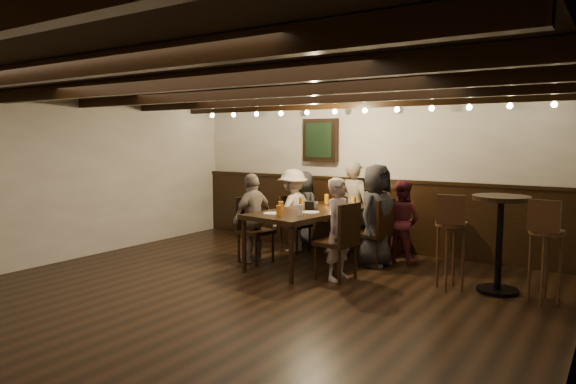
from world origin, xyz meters
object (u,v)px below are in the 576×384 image
Objects in this scene: chair_left_near at (294,235)px; chair_left_far at (255,242)px; chair_right_far at (337,256)px; person_left_near at (293,210)px; person_right_near at (376,216)px; person_bench_centre at (354,207)px; bar_stool_left at (450,254)px; person_bench_right at (401,221)px; person_bench_left at (303,209)px; dining_table at (313,214)px; person_left_far at (253,218)px; bar_stool_right at (545,265)px; chair_right_near at (374,245)px; person_right_far at (339,229)px; high_top_table at (500,229)px.

chair_left_near is 0.90m from chair_left_far.
person_left_near reaches higher than chair_right_far.
chair_left_near is at bearing 90.00° from person_right_near.
bar_stool_left is at bearing 153.20° from person_bench_centre.
person_right_near is (-0.20, -0.43, 0.12)m from person_bench_right.
person_bench_left is 1.04× the size of person_bench_right.
person_bench_centre is (0.12, 1.04, -0.00)m from dining_table.
person_left_near is 1.02× the size of person_left_far.
chair_left_far is at bearing -147.99° from dining_table.
person_bench_centre is 1.68m from person_left_far.
person_left_far is 3.79m from bar_stool_right.
chair_right_near is 1.76m from person_left_far.
bar_stool_left is at bearing -68.36° from person_right_far.
person_bench_centre is at bearing 162.37° from bar_stool_right.
chair_left_far is 1.40m from person_bench_left.
bar_stool_left is at bearing 81.57° from person_left_near.
person_bench_right is 1.05× the size of bar_stool_left.
chair_left_near is 0.89× the size of chair_right_far.
dining_table is at bearing 59.04° from person_left_near.
person_left_near is 1.01× the size of person_right_far.
person_right_near is 2.26m from bar_stool_right.
person_bench_right is at bearing 105.54° from chair_left_near.
chair_left_far is 0.76× the size of person_bench_left.
chair_right_far is 0.79× the size of person_bench_left.
chair_left_near is 0.73× the size of person_bench_right.
chair_right_near is 0.83× the size of bar_stool_right.
person_bench_left is 1.71m from person_right_near.
chair_left_far is at bearing 122.01° from chair_right_near.
chair_right_far is 0.69× the size of person_right_near.
bar_stool_left is (1.32, 0.34, 0.13)m from chair_right_far.
bar_stool_left is at bearing 141.92° from person_bench_right.
chair_right_near is 1.34m from bar_stool_left.
person_right_far is 2.33m from bar_stool_right.
person_bench_right is (1.79, -0.21, -0.02)m from person_bench_left.
chair_right_near is 0.84× the size of high_top_table.
chair_right_far is at bearing 90.00° from person_right_far.
chair_right_far is at bearing 90.00° from chair_left_far.
bar_stool_right is at bearing 99.99° from person_left_far.
person_right_near is (0.03, -0.00, 0.43)m from chair_right_near.
high_top_table is at bearing 169.97° from person_bench_left.
bar_stool_right is at bearing 161.56° from person_bench_right.
person_bench_right is 1.71m from person_left_near.
high_top_table is (3.28, -0.98, 0.12)m from person_bench_left.
person_right_far reaches higher than person_bench_left.
chair_right_near is 1.81m from high_top_table.
person_left_near is at bearing 90.00° from chair_right_near.
person_bench_left is 0.87× the size of person_bench_centre.
dining_table is at bearing 161.89° from bar_stool_left.
person_left_near is at bearing -90.00° from chair_left_near.
chair_right_far is at bearing -31.98° from dining_table.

